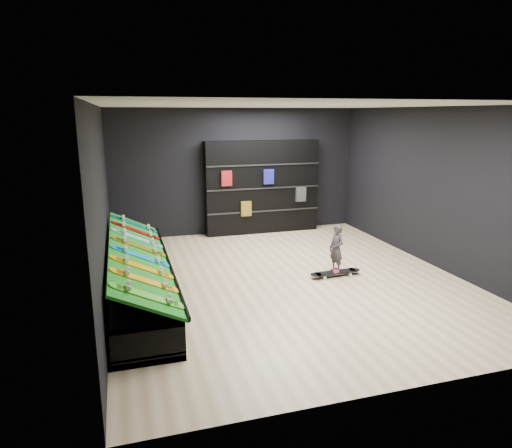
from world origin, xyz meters
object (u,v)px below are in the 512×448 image
object	(u,v)px
display_rack	(138,281)
back_shelving	(262,187)
floor_skateboard	(335,274)
child	(336,258)

from	to	relation	value
display_rack	back_shelving	bearing A→B (deg)	46.59
back_shelving	floor_skateboard	world-z (taller)	back_shelving
display_rack	floor_skateboard	size ratio (longest dim) A/B	4.59
floor_skateboard	child	xyz separation A→B (m)	(0.00, 0.00, 0.31)
display_rack	back_shelving	size ratio (longest dim) A/B	1.61
display_rack	child	distance (m)	3.46
display_rack	floor_skateboard	bearing A→B (deg)	-2.01
back_shelving	floor_skateboard	xyz separation A→B (m)	(0.31, -3.44, -1.08)
floor_skateboard	display_rack	bearing A→B (deg)	175.09
back_shelving	child	world-z (taller)	back_shelving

